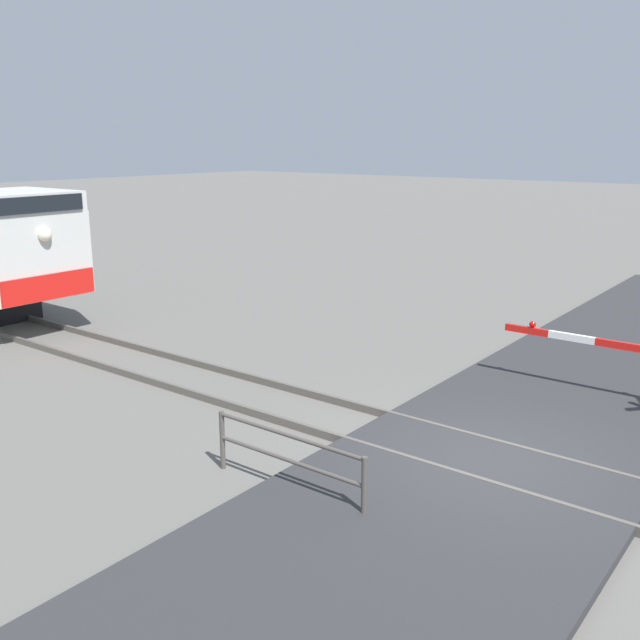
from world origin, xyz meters
name	(u,v)px	position (x,y,z in m)	size (l,w,h in m)	color
ground_plane	(491,467)	(0.00, 0.00, 0.00)	(160.00, 160.00, 0.00)	#605E59
rail_track_left	(471,479)	(-0.72, 0.00, 0.07)	(0.08, 80.00, 0.15)	#59544C
rail_track_right	(509,447)	(0.72, 0.00, 0.07)	(0.08, 80.00, 0.15)	#59544C
road_surface	(491,463)	(0.00, 0.00, 0.07)	(36.00, 4.68, 0.14)	#2D2D30
guard_railing	(288,454)	(-2.59, 1.99, 0.62)	(0.08, 2.74, 0.95)	#4C4742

